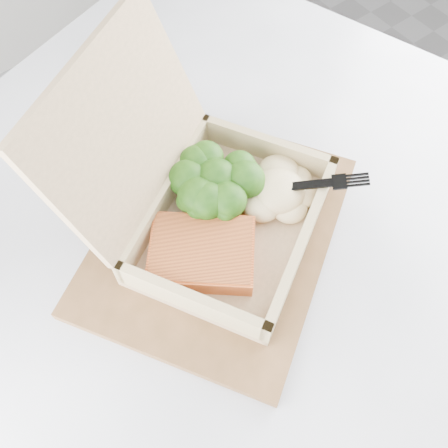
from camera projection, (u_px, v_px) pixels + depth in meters
cafe_table at (235, 310)px, 0.75m from camera, size 1.10×1.10×0.76m
serving_tray at (217, 234)px, 0.58m from camera, size 0.40×0.38×0.01m
takeout_container at (198, 194)px, 0.54m from camera, size 0.31×0.32×0.20m
salmon_fillet at (202, 253)px, 0.54m from camera, size 0.14×0.14×0.02m
broccoli_pile at (217, 183)px, 0.57m from camera, size 0.11×0.11×0.04m
mashed_potatoes at (279, 191)px, 0.57m from camera, size 0.10×0.09×0.03m
plastic_fork at (272, 187)px, 0.56m from camera, size 0.12×0.10×0.02m
receipt at (127, 162)px, 0.64m from camera, size 0.12×0.16×0.00m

